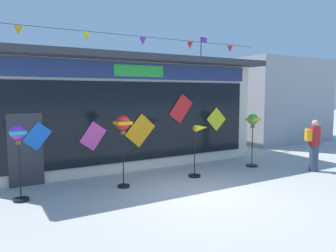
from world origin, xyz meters
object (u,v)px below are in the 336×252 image
wind_spinner_far_left (18,142)px  wind_spinner_center_right (253,126)px  wind_spinner_center_left (199,142)px  person_near_camera (314,144)px  kite_shop_building (109,109)px  wind_spinner_left (123,129)px

wind_spinner_far_left → wind_spinner_center_right: (7.32, -0.15, 0.01)m
wind_spinner_center_left → person_near_camera: 3.83m
kite_shop_building → wind_spinner_left: bearing=-105.4°
kite_shop_building → wind_spinner_center_right: 5.57m
wind_spinner_center_right → person_near_camera: size_ratio=1.09×
wind_spinner_far_left → wind_spinner_center_left: bearing=-3.2°
wind_spinner_far_left → wind_spinner_left: (2.53, -0.20, 0.19)m
wind_spinner_left → kite_shop_building: bearing=74.6°
wind_spinner_left → wind_spinner_far_left: bearing=175.6°
kite_shop_building → wind_spinner_center_left: size_ratio=6.23×
wind_spinner_far_left → person_near_camera: 8.72m
wind_spinner_left → person_near_camera: bearing=-13.6°
wind_spinner_left → person_near_camera: size_ratio=1.16×
wind_spinner_far_left → person_near_camera: wind_spinner_far_left is taller
wind_spinner_center_left → wind_spinner_center_right: size_ratio=0.87×
wind_spinner_left → wind_spinner_center_left: (2.44, -0.09, -0.55)m
kite_shop_building → wind_spinner_center_left: kite_shop_building is taller
wind_spinner_left → person_near_camera: 6.23m
kite_shop_building → wind_spinner_far_left: size_ratio=5.45×
wind_spinner_left → person_near_camera: (6.01, -1.45, -0.71)m
person_near_camera → wind_spinner_far_left: bearing=114.9°
kite_shop_building → wind_spinner_far_left: kite_shop_building is taller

